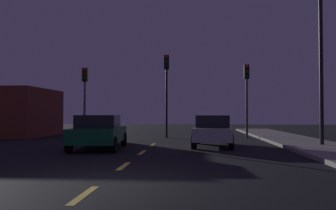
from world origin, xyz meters
name	(u,v)px	position (x,y,z in m)	size (l,w,h in m)	color
ground_plane	(144,151)	(0.00, 7.00, 0.00)	(80.00, 80.00, 0.00)	black
sidewalk_curb_right	(332,150)	(7.50, 7.00, 0.07)	(3.00, 40.00, 0.15)	gray
lane_stripe_nearest	(84,195)	(0.00, -1.20, 0.00)	(0.16, 1.60, 0.01)	#EACC4C
lane_stripe_second	(124,166)	(0.00, 2.60, 0.00)	(0.16, 1.60, 0.01)	#EACC4C
lane_stripe_third	(142,152)	(0.00, 6.40, 0.00)	(0.16, 1.60, 0.01)	#EACC4C
lane_stripe_fourth	(153,144)	(0.00, 10.20, 0.00)	(0.16, 1.60, 0.01)	#EACC4C
traffic_signal_left	(85,88)	(-5.10, 15.30, 3.21)	(0.32, 0.38, 4.55)	#4C4C51
traffic_signal_center	(167,80)	(0.28, 15.30, 3.70)	(0.32, 0.38, 5.32)	black
traffic_signal_right	(247,86)	(5.37, 15.30, 3.28)	(0.32, 0.38, 4.66)	#2D2D30
car_stopped_ahead	(213,131)	(2.93, 9.26, 0.74)	(2.05, 4.16, 1.46)	silver
car_adjacent_lane	(99,132)	(-2.10, 7.73, 0.75)	(2.27, 4.54, 1.48)	#0F4C2D
street_lamp_right	(316,44)	(7.57, 8.96, 4.71)	(1.70, 0.36, 7.94)	black
storefront_left	(11,113)	(-10.57, 16.33, 1.63)	(5.14, 6.06, 3.26)	maroon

